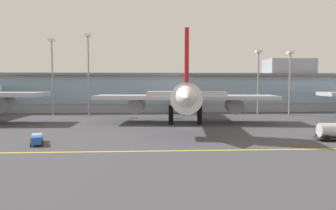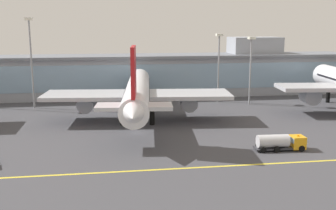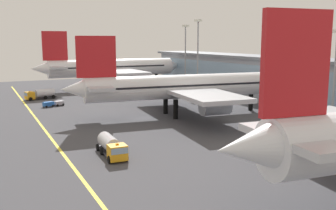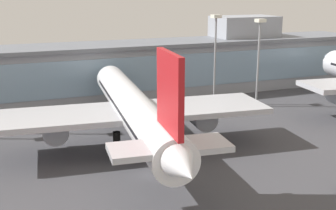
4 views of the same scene
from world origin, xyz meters
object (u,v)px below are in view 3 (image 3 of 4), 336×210
airliner_near_left (112,68)px  airliner_near_right (184,87)px  service_truck_far (53,103)px  apron_light_mast_east (336,62)px  fuel_tanker_truck (112,147)px  apron_light_mast_far_east (198,46)px  apron_light_mast_west (185,48)px  baggage_tug_near (40,94)px

airliner_near_left → airliner_near_right: (56.51, -0.82, -0.78)m
airliner_near_right → service_truck_far: size_ratio=9.71×
airliner_near_right → apron_light_mast_east: size_ratio=2.87×
airliner_near_right → fuel_tanker_truck: airliner_near_right is taller
fuel_tanker_truck → apron_light_mast_far_east: apron_light_mast_far_east is taller
service_truck_far → apron_light_mast_far_east: (-0.34, 44.77, 14.79)m
airliner_near_right → apron_light_mast_west: 43.49m
baggage_tug_near → apron_light_mast_west: 49.65m
airliner_near_right → apron_light_mast_east: 32.79m
airliner_near_left → fuel_tanker_truck: size_ratio=6.14×
fuel_tanker_truck → airliner_near_left: bearing=164.2°
airliner_near_right → apron_light_mast_west: size_ratio=2.48×
airliner_near_right → fuel_tanker_truck: (23.83, -25.36, -5.21)m
baggage_tug_near → apron_light_mast_far_east: apron_light_mast_far_east is taller
apron_light_mast_west → apron_light_mast_east: bearing=-0.3°
fuel_tanker_truck → apron_light_mast_west: size_ratio=0.40×
airliner_near_left → service_truck_far: 40.76m
airliner_near_right → apron_light_mast_west: bearing=66.7°
apron_light_mast_east → airliner_near_right: bearing=-140.5°
airliner_near_left → apron_light_mast_west: size_ratio=2.48×
fuel_tanker_truck → service_truck_far: fuel_tanker_truck is taller
airliner_near_left → apron_light_mast_east: 83.85m
airliner_near_left → apron_light_mast_far_east: apron_light_mast_far_east is taller
service_truck_far → airliner_near_left: bearing=-148.4°
airliner_near_left → apron_light_mast_west: (19.20, 19.97, 7.41)m
apron_light_mast_west → apron_light_mast_east: size_ratio=1.16×
apron_light_mast_east → apron_light_mast_far_east: bearing=-178.7°
baggage_tug_near → apron_light_mast_far_east: bearing=149.1°
baggage_tug_near → service_truck_far: baggage_tug_near is taller
airliner_near_left → service_truck_far: (30.40, -26.31, -6.71)m
airliner_near_right → service_truck_far: 36.97m
apron_light_mast_far_east → airliner_near_right: bearing=-36.1°
airliner_near_right → apron_light_mast_east: apron_light_mast_east is taller
apron_light_mast_west → fuel_tanker_truck: bearing=-37.0°
service_truck_far → apron_light_mast_west: 49.66m
baggage_tug_near → apron_light_mast_far_east: (14.37, 46.18, 14.07)m
airliner_near_left → baggage_tug_near: airliner_near_left is taller
baggage_tug_near → apron_light_mast_west: apron_light_mast_west is taller
airliner_near_left → baggage_tug_near: 32.41m
baggage_tug_near → apron_light_mast_east: apron_light_mast_east is taller
fuel_tanker_truck → apron_light_mast_west: (-61.15, 46.14, 13.40)m
fuel_tanker_truck → apron_light_mast_far_east: size_ratio=0.38×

